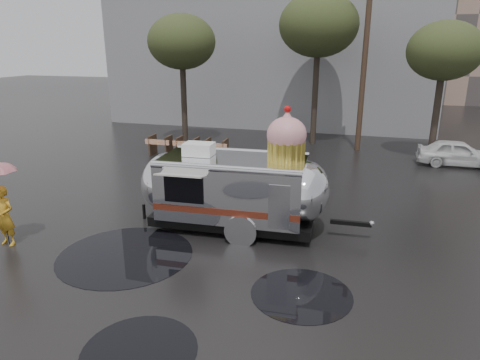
% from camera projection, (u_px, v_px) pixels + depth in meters
% --- Properties ---
extents(ground, '(120.00, 120.00, 0.00)m').
position_uv_depth(ground, '(237.00, 267.00, 10.73)').
color(ground, black).
rests_on(ground, ground).
extents(puddles, '(7.67, 6.09, 0.01)m').
position_uv_depth(puddles, '(166.00, 278.00, 10.20)').
color(puddles, black).
rests_on(puddles, ground).
extents(grey_building, '(22.00, 12.00, 13.00)m').
position_uv_depth(grey_building, '(278.00, 29.00, 31.83)').
color(grey_building, slate).
rests_on(grey_building, ground).
extents(utility_pole, '(1.60, 0.28, 9.00)m').
position_uv_depth(utility_pole, '(365.00, 60.00, 21.49)').
color(utility_pole, '#473323').
rests_on(utility_pole, ground).
extents(tree_left, '(3.64, 3.64, 6.95)m').
position_uv_depth(tree_left, '(182.00, 43.00, 22.87)').
color(tree_left, '#382D26').
rests_on(tree_left, ground).
extents(tree_mid, '(4.20, 4.20, 8.03)m').
position_uv_depth(tree_mid, '(319.00, 26.00, 22.56)').
color(tree_mid, '#382D26').
rests_on(tree_mid, ground).
extents(tree_right, '(3.36, 3.36, 6.42)m').
position_uv_depth(tree_right, '(445.00, 52.00, 19.50)').
color(tree_right, '#382D26').
rests_on(tree_right, ground).
extents(barricade_row, '(4.30, 0.80, 1.00)m').
position_uv_depth(barricade_row, '(188.00, 147.00, 21.19)').
color(barricade_row, '#473323').
rests_on(barricade_row, ground).
extents(airstream_trailer, '(7.11, 2.90, 3.83)m').
position_uv_depth(airstream_trailer, '(236.00, 186.00, 12.66)').
color(airstream_trailer, silver).
rests_on(airstream_trailer, ground).
extents(person_left, '(0.63, 0.45, 1.69)m').
position_uv_depth(person_left, '(5.00, 216.00, 11.71)').
color(person_left, gold).
rests_on(person_left, ground).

